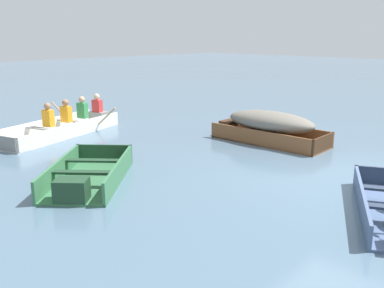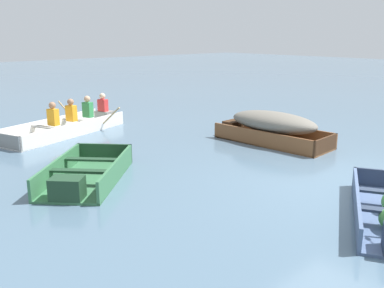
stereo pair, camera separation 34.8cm
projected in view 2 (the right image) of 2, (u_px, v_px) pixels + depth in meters
ground_plane at (352, 186)px, 7.72m from camera, size 80.00×80.00×0.00m
skiff_green_near_moored at (85, 175)px, 7.87m from camera, size 2.57×2.49×0.40m
skiff_wooden_brown_mid_moored at (272, 125)px, 10.69m from camera, size 1.24×2.97×0.80m
rowboat_white_with_crew at (71, 124)px, 11.94m from camera, size 3.93×2.55×0.93m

